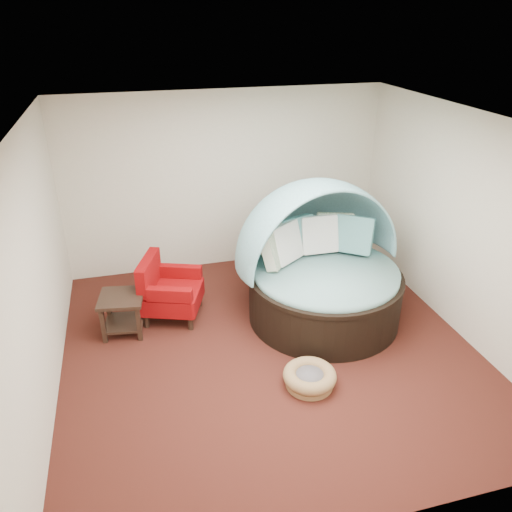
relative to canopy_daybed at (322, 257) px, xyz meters
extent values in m
plane|color=#461B14|center=(-0.90, -0.62, -0.88)|extent=(5.00, 5.00, 0.00)
plane|color=beige|center=(-0.90, 1.88, 0.52)|extent=(5.00, 0.00, 5.00)
plane|color=beige|center=(-0.90, -3.12, 0.52)|extent=(5.00, 0.00, 5.00)
plane|color=beige|center=(-3.40, -0.62, 0.52)|extent=(0.00, 5.00, 5.00)
plane|color=beige|center=(1.60, -0.62, 0.52)|extent=(0.00, 5.00, 5.00)
plane|color=white|center=(-0.90, -0.62, 1.92)|extent=(5.00, 5.00, 0.00)
cylinder|color=black|center=(0.02, -0.13, -0.56)|extent=(2.31, 2.31, 0.62)
cylinder|color=black|center=(0.02, -0.13, -0.23)|extent=(2.33, 2.33, 0.06)
cylinder|color=#79B2AB|center=(0.02, -0.13, -0.19)|extent=(2.18, 2.18, 0.14)
cube|color=#355B41|center=(-0.62, 0.15, 0.15)|extent=(0.55, 0.59, 0.54)
cube|color=silver|center=(-0.44, 0.22, 0.15)|extent=(0.60, 0.54, 0.54)
cube|color=#5A9C9D|center=(-0.21, 0.40, 0.15)|extent=(0.58, 0.44, 0.54)
cube|color=silver|center=(0.09, 0.37, 0.15)|extent=(0.52, 0.30, 0.54)
cube|color=#355B41|center=(0.35, 0.41, 0.15)|extent=(0.59, 0.45, 0.54)
cube|color=#5A9C9D|center=(0.56, 0.24, 0.15)|extent=(0.59, 0.55, 0.54)
cylinder|color=olive|center=(-0.65, -1.39, -0.84)|extent=(0.65, 0.65, 0.06)
torus|color=olive|center=(-0.65, -1.39, -0.74)|extent=(0.74, 0.74, 0.15)
cylinder|color=#5E5A5E|center=(-0.65, -1.39, -0.76)|extent=(0.44, 0.44, 0.09)
cylinder|color=black|center=(-2.35, 0.26, -0.79)|extent=(0.09, 0.09, 0.18)
cylinder|color=black|center=(-2.15, 0.82, -0.79)|extent=(0.09, 0.09, 0.18)
cylinder|color=black|center=(-1.79, 0.05, -0.79)|extent=(0.09, 0.09, 0.18)
cylinder|color=black|center=(-1.58, 0.61, -0.79)|extent=(0.09, 0.09, 0.18)
cube|color=#820004|center=(-1.97, 0.44, -0.56)|extent=(0.96, 0.96, 0.26)
cube|color=#820004|center=(-2.25, 0.54, -0.21)|extent=(0.39, 0.75, 0.44)
cube|color=#820004|center=(-2.03, 0.12, -0.34)|extent=(0.61, 0.32, 0.18)
cube|color=#820004|center=(-1.81, 0.72, -0.34)|extent=(0.61, 0.32, 0.18)
cube|color=black|center=(-2.64, 0.23, -0.37)|extent=(0.63, 0.63, 0.04)
cube|color=black|center=(-2.64, 0.23, -0.74)|extent=(0.56, 0.56, 0.03)
cube|color=black|center=(-2.89, 0.05, -0.63)|extent=(0.06, 0.06, 0.49)
cube|color=black|center=(-2.82, 0.48, -0.63)|extent=(0.06, 0.06, 0.49)
cube|color=black|center=(-2.45, -0.02, -0.63)|extent=(0.06, 0.06, 0.49)
cube|color=black|center=(-2.38, 0.42, -0.63)|extent=(0.06, 0.06, 0.49)
camera|label=1|loc=(-2.37, -5.50, 2.96)|focal=35.00mm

